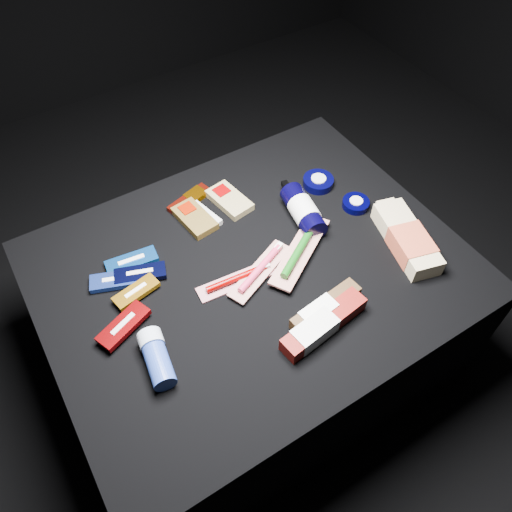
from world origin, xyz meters
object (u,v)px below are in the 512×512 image
lotion_bottle (303,211)px  toothpaste_carton_red (321,326)px  deodorant_stick (157,358)px  bodywash_bottle (407,240)px

lotion_bottle → toothpaste_carton_red: lotion_bottle is taller
deodorant_stick → toothpaste_carton_red: bearing=-10.7°
lotion_bottle → toothpaste_carton_red: bearing=-108.7°
bodywash_bottle → deodorant_stick: deodorant_stick is taller
bodywash_bottle → deodorant_stick: 0.65m
bodywash_bottle → toothpaste_carton_red: bodywash_bottle is taller
deodorant_stick → toothpaste_carton_red: deodorant_stick is taller
bodywash_bottle → toothpaste_carton_red: 0.33m
bodywash_bottle → toothpaste_carton_red: size_ratio=1.11×
lotion_bottle → bodywash_bottle: lotion_bottle is taller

